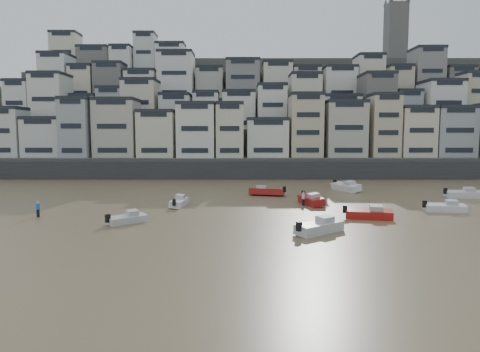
{
  "coord_description": "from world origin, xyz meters",
  "views": [
    {
      "loc": [
        5.79,
        -19.94,
        8.89
      ],
      "look_at": [
        5.66,
        30.0,
        4.0
      ],
      "focal_mm": 32.0,
      "sensor_mm": 36.0,
      "label": 1
    }
  ],
  "objects_px": {
    "boat_g": "(464,193)",
    "person_pink": "(303,199)",
    "boat_e": "(311,199)",
    "boat_j": "(127,218)",
    "boat_a": "(319,225)",
    "boat_i": "(346,186)",
    "boat_f": "(179,201)",
    "person_blue": "(38,209)",
    "boat_d": "(445,206)",
    "boat_b": "(369,212)",
    "boat_h": "(267,190)"
  },
  "relations": [
    {
      "from": "boat_e",
      "to": "boat_j",
      "type": "bearing_deg",
      "value": -73.87
    },
    {
      "from": "boat_d",
      "to": "person_blue",
      "type": "xyz_separation_m",
      "value": [
        -45.34,
        -3.19,
        0.21
      ]
    },
    {
      "from": "boat_e",
      "to": "person_blue",
      "type": "height_order",
      "value": "person_blue"
    },
    {
      "from": "boat_b",
      "to": "boat_g",
      "type": "relative_size",
      "value": 0.97
    },
    {
      "from": "boat_j",
      "to": "boat_i",
      "type": "bearing_deg",
      "value": 0.27
    },
    {
      "from": "boat_e",
      "to": "boat_f",
      "type": "bearing_deg",
      "value": -99.27
    },
    {
      "from": "boat_f",
      "to": "person_blue",
      "type": "xyz_separation_m",
      "value": [
        -14.19,
        -7.0,
        0.2
      ]
    },
    {
      "from": "person_pink",
      "to": "boat_d",
      "type": "bearing_deg",
      "value": -15.87
    },
    {
      "from": "boat_j",
      "to": "boat_d",
      "type": "relative_size",
      "value": 0.89
    },
    {
      "from": "boat_e",
      "to": "person_blue",
      "type": "xyz_separation_m",
      "value": [
        -30.73,
        -8.23,
        0.1
      ]
    },
    {
      "from": "boat_b",
      "to": "boat_g",
      "type": "xyz_separation_m",
      "value": [
        17.7,
        14.91,
        0.02
      ]
    },
    {
      "from": "boat_b",
      "to": "boat_h",
      "type": "bearing_deg",
      "value": 131.11
    },
    {
      "from": "boat_e",
      "to": "boat_j",
      "type": "height_order",
      "value": "boat_e"
    },
    {
      "from": "boat_j",
      "to": "boat_f",
      "type": "distance_m",
      "value": 10.94
    },
    {
      "from": "boat_i",
      "to": "boat_b",
      "type": "distance_m",
      "value": 22.36
    },
    {
      "from": "boat_f",
      "to": "person_blue",
      "type": "relative_size",
      "value": 2.82
    },
    {
      "from": "boat_f",
      "to": "boat_h",
      "type": "height_order",
      "value": "boat_h"
    },
    {
      "from": "boat_i",
      "to": "boat_b",
      "type": "height_order",
      "value": "boat_i"
    },
    {
      "from": "boat_e",
      "to": "person_pink",
      "type": "xyz_separation_m",
      "value": [
        -1.06,
        -0.59,
        0.1
      ]
    },
    {
      "from": "boat_e",
      "to": "boat_h",
      "type": "xyz_separation_m",
      "value": [
        -5.13,
        8.13,
        -0.02
      ]
    },
    {
      "from": "boat_j",
      "to": "boat_g",
      "type": "height_order",
      "value": "boat_g"
    },
    {
      "from": "boat_j",
      "to": "boat_a",
      "type": "height_order",
      "value": "boat_a"
    },
    {
      "from": "boat_d",
      "to": "boat_i",
      "type": "bearing_deg",
      "value": 119.31
    },
    {
      "from": "boat_h",
      "to": "boat_j",
      "type": "bearing_deg",
      "value": 68.11
    },
    {
      "from": "boat_b",
      "to": "boat_a",
      "type": "distance_m",
      "value": 9.12
    },
    {
      "from": "boat_g",
      "to": "person_pink",
      "type": "xyz_separation_m",
      "value": [
        -23.37,
        -6.35,
        0.14
      ]
    },
    {
      "from": "boat_b",
      "to": "boat_f",
      "type": "height_order",
      "value": "boat_b"
    },
    {
      "from": "boat_a",
      "to": "person_blue",
      "type": "relative_size",
      "value": 3.18
    },
    {
      "from": "boat_h",
      "to": "person_pink",
      "type": "xyz_separation_m",
      "value": [
        4.08,
        -8.71,
        0.12
      ]
    },
    {
      "from": "boat_a",
      "to": "person_pink",
      "type": "height_order",
      "value": "person_pink"
    },
    {
      "from": "boat_d",
      "to": "boat_a",
      "type": "height_order",
      "value": "boat_a"
    },
    {
      "from": "person_pink",
      "to": "boat_h",
      "type": "bearing_deg",
      "value": 115.06
    },
    {
      "from": "boat_e",
      "to": "boat_g",
      "type": "relative_size",
      "value": 1.05
    },
    {
      "from": "boat_i",
      "to": "person_pink",
      "type": "xyz_separation_m",
      "value": [
        -8.64,
        -13.6,
        0.05
      ]
    },
    {
      "from": "boat_j",
      "to": "boat_h",
      "type": "distance_m",
      "value": 24.79
    },
    {
      "from": "boat_b",
      "to": "boat_h",
      "type": "relative_size",
      "value": 0.95
    },
    {
      "from": "boat_f",
      "to": "boat_a",
      "type": "relative_size",
      "value": 0.89
    },
    {
      "from": "boat_g",
      "to": "boat_d",
      "type": "distance_m",
      "value": 13.28
    },
    {
      "from": "boat_e",
      "to": "boat_f",
      "type": "xyz_separation_m",
      "value": [
        -16.54,
        -1.23,
        -0.1
      ]
    },
    {
      "from": "boat_j",
      "to": "boat_h",
      "type": "xyz_separation_m",
      "value": [
        15.11,
        19.65,
        0.17
      ]
    },
    {
      "from": "person_blue",
      "to": "person_pink",
      "type": "distance_m",
      "value": 30.64
    },
    {
      "from": "boat_d",
      "to": "person_blue",
      "type": "distance_m",
      "value": 45.45
    },
    {
      "from": "boat_j",
      "to": "boat_f",
      "type": "bearing_deg",
      "value": 29.08
    },
    {
      "from": "boat_f",
      "to": "boat_g",
      "type": "height_order",
      "value": "boat_g"
    },
    {
      "from": "boat_e",
      "to": "boat_g",
      "type": "xyz_separation_m",
      "value": [
        22.32,
        5.77,
        -0.04
      ]
    },
    {
      "from": "boat_a",
      "to": "person_blue",
      "type": "distance_m",
      "value": 29.87
    },
    {
      "from": "boat_e",
      "to": "boat_b",
      "type": "xyz_separation_m",
      "value": [
        4.62,
        -9.14,
        -0.06
      ]
    },
    {
      "from": "boat_f",
      "to": "boat_j",
      "type": "bearing_deg",
      "value": 166.26
    },
    {
      "from": "boat_b",
      "to": "boat_g",
      "type": "height_order",
      "value": "boat_g"
    },
    {
      "from": "boat_j",
      "to": "boat_i",
      "type": "relative_size",
      "value": 0.71
    }
  ]
}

